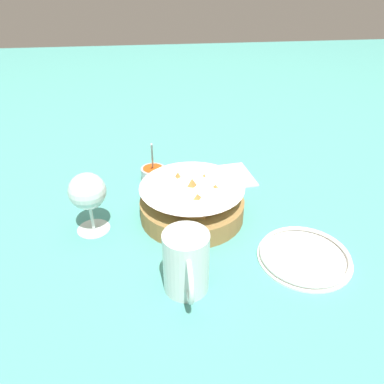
% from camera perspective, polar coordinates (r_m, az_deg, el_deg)
% --- Properties ---
extents(ground_plane, '(4.00, 4.00, 0.00)m').
position_cam_1_polar(ground_plane, '(0.87, -1.65, -3.39)').
color(ground_plane, teal).
extents(food_basket, '(0.23, 0.23, 0.10)m').
position_cam_1_polar(food_basket, '(0.84, 0.12, -1.59)').
color(food_basket, olive).
rests_on(food_basket, ground_plane).
extents(sauce_cup, '(0.08, 0.06, 0.13)m').
position_cam_1_polar(sauce_cup, '(0.99, -5.92, 2.81)').
color(sauce_cup, '#B7B7BC').
rests_on(sauce_cup, ground_plane).
extents(wine_glass, '(0.08, 0.08, 0.14)m').
position_cam_1_polar(wine_glass, '(0.80, -15.62, -0.17)').
color(wine_glass, silver).
rests_on(wine_glass, ground_plane).
extents(beer_mug, '(0.12, 0.08, 0.12)m').
position_cam_1_polar(beer_mug, '(0.66, -0.88, -11.00)').
color(beer_mug, silver).
rests_on(beer_mug, ground_plane).
extents(side_plate, '(0.18, 0.18, 0.01)m').
position_cam_1_polar(side_plate, '(0.78, 16.77, -9.31)').
color(side_plate, white).
rests_on(side_plate, ground_plane).
extents(napkin, '(0.14, 0.09, 0.01)m').
position_cam_1_polar(napkin, '(1.02, 6.81, 2.63)').
color(napkin, white).
rests_on(napkin, ground_plane).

